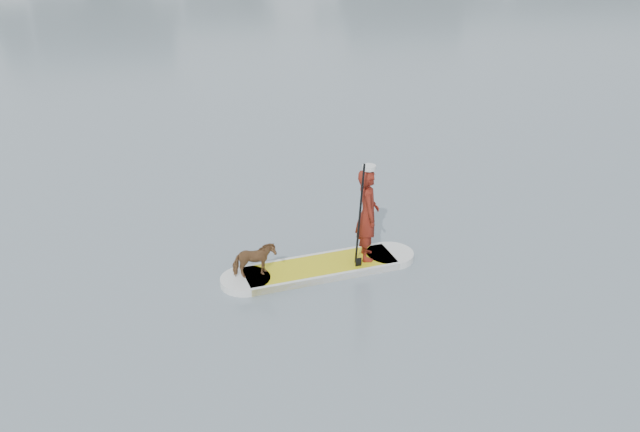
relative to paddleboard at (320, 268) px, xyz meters
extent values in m
plane|color=slate|center=(-1.56, 1.29, -0.06)|extent=(140.00, 140.00, 0.00)
cube|color=gold|center=(0.00, 0.00, 0.00)|extent=(2.60, 1.25, 0.12)
cylinder|color=silver|center=(-1.23, -0.23, 0.00)|extent=(0.80, 0.80, 0.12)
cylinder|color=silver|center=(1.23, 0.23, 0.00)|extent=(0.80, 0.80, 0.12)
cube|color=silver|center=(-0.07, 0.36, 0.00)|extent=(2.47, 0.52, 0.12)
cube|color=silver|center=(0.07, -0.36, 0.00)|extent=(2.47, 0.52, 0.12)
imported|color=maroon|center=(0.80, 0.15, 0.84)|extent=(0.41, 0.59, 1.56)
cylinder|color=silver|center=(0.80, 0.15, 1.65)|extent=(0.22, 0.22, 0.07)
imported|color=brown|center=(-1.08, -0.20, 0.34)|extent=(0.72, 0.43, 0.57)
cylinder|color=black|center=(0.61, -0.13, 0.94)|extent=(0.09, 0.30, 1.89)
cube|color=black|center=(0.61, -0.13, 0.04)|extent=(0.10, 0.04, 0.32)
camera|label=1|loc=(-1.56, -10.00, 5.77)|focal=40.00mm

